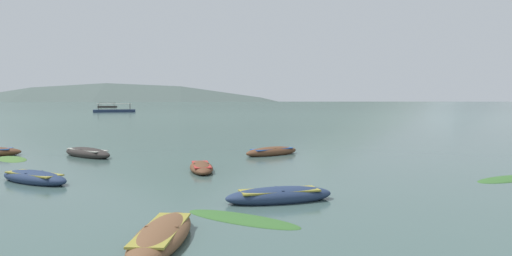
{
  "coord_description": "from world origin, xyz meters",
  "views": [
    {
      "loc": [
        2.94,
        -4.77,
        3.24
      ],
      "look_at": [
        2.32,
        34.19,
        0.73
      ],
      "focal_mm": 30.37,
      "sensor_mm": 36.0,
      "label": 1
    }
  ],
  "objects_px": {
    "rowboat_1": "(87,153)",
    "rowboat_5": "(280,196)",
    "rowboat_0": "(34,178)",
    "rowboat_4": "(201,168)",
    "rowboat_6": "(162,236)",
    "rowboat_8": "(272,152)",
    "ferry_0": "(107,107)",
    "ferry_2": "(114,111)"
  },
  "relations": [
    {
      "from": "rowboat_0",
      "to": "rowboat_6",
      "type": "relative_size",
      "value": 1.02
    },
    {
      "from": "rowboat_6",
      "to": "ferry_0",
      "type": "xyz_separation_m",
      "value": [
        -65.64,
        178.36,
        0.28
      ]
    },
    {
      "from": "rowboat_0",
      "to": "rowboat_5",
      "type": "height_order",
      "value": "rowboat_5"
    },
    {
      "from": "rowboat_1",
      "to": "rowboat_6",
      "type": "distance_m",
      "value": 16.88
    },
    {
      "from": "rowboat_5",
      "to": "rowboat_6",
      "type": "distance_m",
      "value": 4.97
    },
    {
      "from": "rowboat_5",
      "to": "rowboat_8",
      "type": "distance_m",
      "value": 11.84
    },
    {
      "from": "rowboat_0",
      "to": "rowboat_6",
      "type": "height_order",
      "value": "rowboat_0"
    },
    {
      "from": "rowboat_1",
      "to": "rowboat_4",
      "type": "relative_size",
      "value": 1.22
    },
    {
      "from": "rowboat_6",
      "to": "rowboat_8",
      "type": "distance_m",
      "value": 16.17
    },
    {
      "from": "rowboat_8",
      "to": "ferry_0",
      "type": "height_order",
      "value": "ferry_0"
    },
    {
      "from": "rowboat_6",
      "to": "rowboat_4",
      "type": "bearing_deg",
      "value": 93.0
    },
    {
      "from": "rowboat_5",
      "to": "ferry_0",
      "type": "relative_size",
      "value": 0.46
    },
    {
      "from": "rowboat_1",
      "to": "rowboat_5",
      "type": "distance_m",
      "value": 15.22
    },
    {
      "from": "rowboat_4",
      "to": "rowboat_0",
      "type": "bearing_deg",
      "value": -155.04
    },
    {
      "from": "rowboat_1",
      "to": "ferry_2",
      "type": "height_order",
      "value": "ferry_2"
    },
    {
      "from": "rowboat_6",
      "to": "ferry_2",
      "type": "xyz_separation_m",
      "value": [
        -37.8,
        106.51,
        0.28
      ]
    },
    {
      "from": "rowboat_0",
      "to": "rowboat_1",
      "type": "distance_m",
      "value": 7.89
    },
    {
      "from": "rowboat_4",
      "to": "rowboat_5",
      "type": "relative_size",
      "value": 0.89
    },
    {
      "from": "rowboat_8",
      "to": "rowboat_6",
      "type": "bearing_deg",
      "value": -100.1
    },
    {
      "from": "rowboat_1",
      "to": "ferry_2",
      "type": "bearing_deg",
      "value": 108.14
    },
    {
      "from": "rowboat_4",
      "to": "rowboat_5",
      "type": "height_order",
      "value": "rowboat_5"
    },
    {
      "from": "rowboat_5",
      "to": "rowboat_1",
      "type": "bearing_deg",
      "value": 134.38
    },
    {
      "from": "rowboat_6",
      "to": "ferry_0",
      "type": "bearing_deg",
      "value": 110.21
    },
    {
      "from": "rowboat_8",
      "to": "ferry_0",
      "type": "relative_size",
      "value": 0.45
    },
    {
      "from": "rowboat_0",
      "to": "rowboat_5",
      "type": "bearing_deg",
      "value": -17.77
    },
    {
      "from": "rowboat_4",
      "to": "ferry_2",
      "type": "bearing_deg",
      "value": 111.13
    },
    {
      "from": "rowboat_4",
      "to": "rowboat_6",
      "type": "distance_m",
      "value": 10.06
    },
    {
      "from": "ferry_0",
      "to": "ferry_2",
      "type": "bearing_deg",
      "value": -68.82
    },
    {
      "from": "rowboat_6",
      "to": "rowboat_8",
      "type": "height_order",
      "value": "rowboat_8"
    },
    {
      "from": "rowboat_4",
      "to": "ferry_2",
      "type": "xyz_separation_m",
      "value": [
        -37.28,
        96.47,
        0.29
      ]
    },
    {
      "from": "rowboat_1",
      "to": "ferry_0",
      "type": "relative_size",
      "value": 0.5
    },
    {
      "from": "rowboat_4",
      "to": "rowboat_6",
      "type": "bearing_deg",
      "value": -87.0
    },
    {
      "from": "rowboat_0",
      "to": "rowboat_8",
      "type": "relative_size",
      "value": 1.04
    },
    {
      "from": "rowboat_1",
      "to": "rowboat_5",
      "type": "relative_size",
      "value": 1.08
    },
    {
      "from": "rowboat_4",
      "to": "rowboat_6",
      "type": "height_order",
      "value": "rowboat_6"
    },
    {
      "from": "ferry_0",
      "to": "rowboat_5",
      "type": "bearing_deg",
      "value": -68.55
    },
    {
      "from": "rowboat_0",
      "to": "rowboat_4",
      "type": "bearing_deg",
      "value": 24.96
    },
    {
      "from": "rowboat_0",
      "to": "rowboat_5",
      "type": "xyz_separation_m",
      "value": [
        9.58,
        -3.07,
        0.0
      ]
    },
    {
      "from": "rowboat_1",
      "to": "rowboat_6",
      "type": "xyz_separation_m",
      "value": [
        7.81,
        -14.96,
        -0.04
      ]
    },
    {
      "from": "rowboat_6",
      "to": "rowboat_8",
      "type": "bearing_deg",
      "value": 79.9
    },
    {
      "from": "rowboat_0",
      "to": "rowboat_4",
      "type": "distance_m",
      "value": 6.85
    },
    {
      "from": "rowboat_4",
      "to": "ferry_0",
      "type": "height_order",
      "value": "ferry_0"
    }
  ]
}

